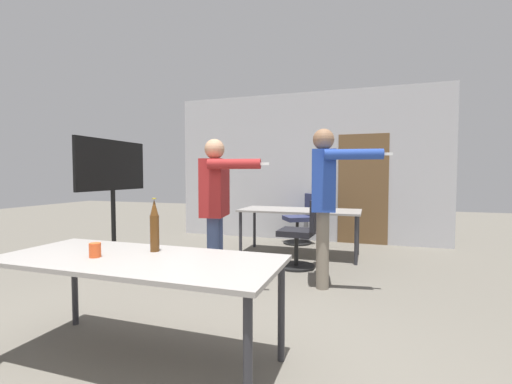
{
  "coord_description": "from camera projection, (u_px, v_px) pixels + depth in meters",
  "views": [
    {
      "loc": [
        1.21,
        -1.5,
        1.3
      ],
      "look_at": [
        -0.0,
        2.16,
        1.1
      ],
      "focal_mm": 24.0,
      "sensor_mm": 36.0,
      "label": 1
    }
  ],
  "objects": [
    {
      "name": "drink_cup",
      "position": [
        95.0,
        250.0,
        2.31
      ],
      "size": [
        0.08,
        0.08,
        0.1
      ],
      "color": "#E05123",
      "rests_on": "conference_table_near"
    },
    {
      "name": "person_near_casual",
      "position": [
        324.0,
        192.0,
        3.93
      ],
      "size": [
        0.9,
        0.68,
        1.82
      ],
      "rotation": [
        0.0,
        0.0,
        -1.41
      ],
      "color": "slate",
      "rests_on": "ground_plane"
    },
    {
      "name": "office_chair_near_pushed",
      "position": [
        302.0,
        235.0,
        4.73
      ],
      "size": [
        0.56,
        0.52,
        0.95
      ],
      "rotation": [
        0.0,
        0.0,
        1.53
      ],
      "color": "black",
      "rests_on": "ground_plane"
    },
    {
      "name": "beer_bottle",
      "position": [
        155.0,
        226.0,
        2.48
      ],
      "size": [
        0.07,
        0.07,
        0.39
      ],
      "color": "#563314",
      "rests_on": "conference_table_near"
    },
    {
      "name": "person_right_polo",
      "position": [
        216.0,
        199.0,
        3.9
      ],
      "size": [
        0.86,
        0.65,
        1.7
      ],
      "rotation": [
        0.0,
        0.0,
        -1.39
      ],
      "color": "#3D4C75",
      "rests_on": "ground_plane"
    },
    {
      "name": "back_wall",
      "position": [
        306.0,
        167.0,
        6.74
      ],
      "size": [
        5.29,
        0.12,
        2.9
      ],
      "color": "#BCBCC1",
      "rests_on": "ground_plane"
    },
    {
      "name": "tv_screen",
      "position": [
        113.0,
        185.0,
        4.64
      ],
      "size": [
        0.44,
        1.27,
        1.76
      ],
      "rotation": [
        0.0,
        0.0,
        1.57
      ],
      "color": "black",
      "rests_on": "ground_plane"
    },
    {
      "name": "office_chair_mid_tucked",
      "position": [
        301.0,
        220.0,
        6.43
      ],
      "size": [
        0.68,
        0.65,
        0.93
      ],
      "rotation": [
        0.0,
        0.0,
        2.12
      ],
      "color": "black",
      "rests_on": "ground_plane"
    },
    {
      "name": "conference_table_near",
      "position": [
        138.0,
        267.0,
        2.31
      ],
      "size": [
        1.95,
        0.81,
        0.74
      ],
      "color": "gray",
      "rests_on": "ground_plane"
    },
    {
      "name": "conference_table_far",
      "position": [
        300.0,
        213.0,
        5.48
      ],
      "size": [
        1.89,
        0.82,
        0.74
      ],
      "color": "gray",
      "rests_on": "ground_plane"
    }
  ]
}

